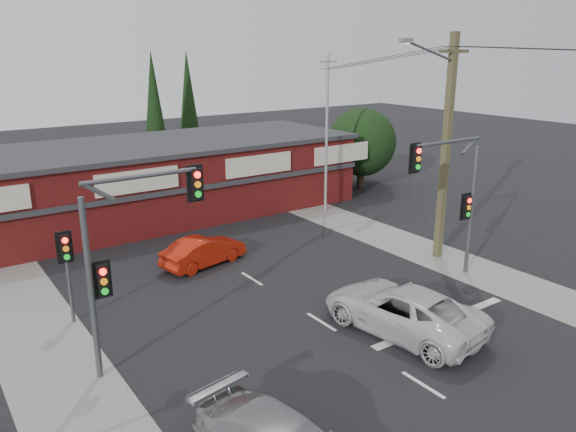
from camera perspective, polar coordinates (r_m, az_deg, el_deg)
ground at (r=19.66m, az=5.13°, el=-11.72°), size 120.00×120.00×0.00m
road_strip at (r=23.29m, az=-2.83°, el=-6.92°), size 14.00×70.00×0.01m
verge_left at (r=20.57m, az=-23.75°, el=-11.80°), size 3.00×70.00×0.02m
verge_right at (r=28.40m, az=11.85°, el=-2.83°), size 3.00×70.00×0.02m
stop_line at (r=20.98m, az=15.31°, el=-10.31°), size 6.50×0.35×0.01m
white_suv at (r=19.74m, az=11.55°, el=-9.28°), size 3.46×6.07×1.60m
red_sedan at (r=25.32m, az=-8.55°, el=-3.54°), size 4.16×2.22×1.30m
lane_dashes at (r=27.69m, az=-8.81°, el=-3.16°), size 0.12×58.38×0.01m
shop_building at (r=32.62m, az=-15.73°, el=3.33°), size 27.30×8.40×4.22m
tree_cluster at (r=39.13m, az=7.27°, el=7.12°), size 5.90×5.10×5.50m
conifer_near at (r=40.14m, az=-13.44°, el=10.76°), size 1.80×1.80×9.25m
conifer_far at (r=43.35m, az=-10.08°, el=11.37°), size 1.80×1.80×9.25m
traffic_mast_left at (r=16.77m, az=-16.27°, el=-2.79°), size 3.77×0.27×5.97m
traffic_mast_right at (r=23.61m, az=16.69°, el=2.81°), size 3.96×0.27×5.97m
pedestal_signal at (r=20.75m, az=-21.61°, el=-4.03°), size 0.55×0.27×3.38m
utility_pole at (r=25.70m, az=15.62°, el=7.29°), size 4.38×0.59×10.00m
steel_pole at (r=32.61m, az=3.95°, el=8.51°), size 1.20×0.16×9.00m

